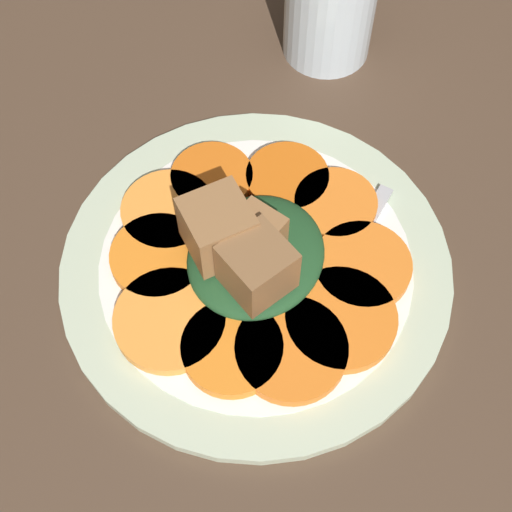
# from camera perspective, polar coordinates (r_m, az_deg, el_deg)

# --- Properties ---
(table_slab) EXTENTS (1.20, 1.20, 0.02)m
(table_slab) POSITION_cam_1_polar(r_m,az_deg,el_deg) (0.55, 0.00, -1.63)
(table_slab) COLOR #4C3828
(table_slab) RESTS_ON ground
(plate) EXTENTS (0.29, 0.29, 0.01)m
(plate) POSITION_cam_1_polar(r_m,az_deg,el_deg) (0.53, 0.00, -0.85)
(plate) COLOR beige
(plate) RESTS_ON table_slab
(carrot_slice_0) EXTENTS (0.06, 0.06, 0.01)m
(carrot_slice_0) POSITION_cam_1_polar(r_m,az_deg,el_deg) (0.55, 6.38, 4.13)
(carrot_slice_0) COLOR orange
(carrot_slice_0) RESTS_ON plate
(carrot_slice_1) EXTENTS (0.07, 0.07, 0.01)m
(carrot_slice_1) POSITION_cam_1_polar(r_m,az_deg,el_deg) (0.56, 2.52, 6.25)
(carrot_slice_1) COLOR #D76215
(carrot_slice_1) RESTS_ON plate
(carrot_slice_2) EXTENTS (0.06, 0.06, 0.01)m
(carrot_slice_2) POSITION_cam_1_polar(r_m,az_deg,el_deg) (0.56, -3.54, 6.27)
(carrot_slice_2) COLOR orange
(carrot_slice_2) RESTS_ON plate
(carrot_slice_3) EXTENTS (0.07, 0.07, 0.01)m
(carrot_slice_3) POSITION_cam_1_polar(r_m,az_deg,el_deg) (0.55, -7.03, 3.60)
(carrot_slice_3) COLOR orange
(carrot_slice_3) RESTS_ON plate
(carrot_slice_4) EXTENTS (0.07, 0.07, 0.01)m
(carrot_slice_4) POSITION_cam_1_polar(r_m,az_deg,el_deg) (0.53, -7.82, -0.06)
(carrot_slice_4) COLOR orange
(carrot_slice_4) RESTS_ON plate
(carrot_slice_5) EXTENTS (0.08, 0.08, 0.01)m
(carrot_slice_5) POSITION_cam_1_polar(r_m,az_deg,el_deg) (0.50, -6.91, -5.10)
(carrot_slice_5) COLOR orange
(carrot_slice_5) RESTS_ON plate
(carrot_slice_6) EXTENTS (0.07, 0.07, 0.01)m
(carrot_slice_6) POSITION_cam_1_polar(r_m,az_deg,el_deg) (0.49, -1.92, -7.37)
(carrot_slice_6) COLOR orange
(carrot_slice_6) RESTS_ON plate
(carrot_slice_7) EXTENTS (0.08, 0.08, 0.01)m
(carrot_slice_7) POSITION_cam_1_polar(r_m,az_deg,el_deg) (0.49, 2.84, -7.47)
(carrot_slice_7) COLOR orange
(carrot_slice_7) RESTS_ON plate
(carrot_slice_8) EXTENTS (0.08, 0.08, 0.01)m
(carrot_slice_8) POSITION_cam_1_polar(r_m,az_deg,el_deg) (0.50, 6.81, -5.02)
(carrot_slice_8) COLOR orange
(carrot_slice_8) RESTS_ON plate
(carrot_slice_9) EXTENTS (0.07, 0.07, 0.01)m
(carrot_slice_9) POSITION_cam_1_polar(r_m,az_deg,el_deg) (0.53, 8.51, -0.77)
(carrot_slice_9) COLOR orange
(carrot_slice_9) RESTS_ON plate
(center_pile) EXTENTS (0.11, 0.10, 0.07)m
(center_pile) POSITION_cam_1_polar(r_m,az_deg,el_deg) (0.50, -0.57, 0.44)
(center_pile) COLOR #1E4723
(center_pile) RESTS_ON plate
(fork) EXTENTS (0.18, 0.03, 0.00)m
(fork) POSITION_cam_1_polar(r_m,az_deg,el_deg) (0.52, 6.01, -2.02)
(fork) COLOR #B2B2B7
(fork) RESTS_ON plate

